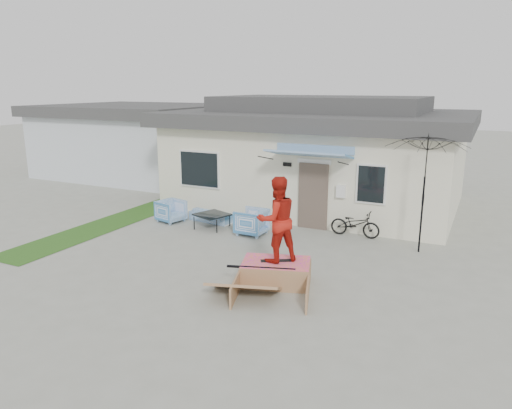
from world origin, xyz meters
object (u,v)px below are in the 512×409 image
at_px(skater, 277,218).
at_px(coffee_table, 212,221).
at_px(loveseat, 211,213).
at_px(skate_ramp, 276,272).
at_px(bicycle, 355,221).
at_px(armchair_right, 252,221).
at_px(patio_umbrella, 424,190).
at_px(skateboard, 276,260).
at_px(armchair_left, 171,210).

bearing_deg(skater, coffee_table, -88.51).
bearing_deg(loveseat, skater, 143.73).
bearing_deg(skate_ramp, bicycle, 62.96).
height_order(armchair_right, bicycle, bicycle).
height_order(loveseat, skate_ramp, loveseat).
bearing_deg(coffee_table, loveseat, 122.66).
distance_m(coffee_table, bicycle, 4.49).
xyz_separation_m(loveseat, patio_umbrella, (6.70, -0.14, 1.46)).
height_order(loveseat, skater, skater).
relative_size(bicycle, skateboard, 2.07).
relative_size(coffee_table, skater, 0.47).
xyz_separation_m(armchair_right, bicycle, (2.90, 1.18, 0.04)).
height_order(armchair_left, patio_umbrella, patio_umbrella).
distance_m(armchair_left, skateboard, 6.08).
xyz_separation_m(coffee_table, skate_ramp, (3.63, -3.18, 0.03)).
bearing_deg(skateboard, coffee_table, 109.72).
bearing_deg(armchair_left, skate_ramp, -107.61).
distance_m(skateboard, skater, 1.00).
bearing_deg(patio_umbrella, loveseat, 178.81).
xyz_separation_m(bicycle, skater, (-0.73, -4.23, 1.06)).
xyz_separation_m(bicycle, skate_ramp, (-0.72, -4.28, -0.22)).
height_order(coffee_table, patio_umbrella, patio_umbrella).
bearing_deg(skate_ramp, armchair_right, 107.57).
relative_size(armchair_right, patio_umbrella, 0.40).
xyz_separation_m(loveseat, skater, (4.03, -3.78, 1.24)).
xyz_separation_m(loveseat, coffee_table, (0.41, -0.65, -0.06)).
distance_m(bicycle, skate_ramp, 4.35).
distance_m(patio_umbrella, skater, 4.52).
distance_m(bicycle, skateboard, 4.30).
relative_size(coffee_table, skateboard, 1.28).
height_order(skate_ramp, skater, skater).
distance_m(armchair_right, skateboard, 3.74).
xyz_separation_m(coffee_table, skateboard, (3.61, -3.13, 0.31)).
bearing_deg(coffee_table, skater, -40.89).
distance_m(patio_umbrella, skateboard, 4.68).
relative_size(patio_umbrella, skate_ramp, 1.08).
distance_m(armchair_left, armchair_right, 3.05).
distance_m(loveseat, skater, 5.66).
xyz_separation_m(loveseat, armchair_left, (-1.18, -0.64, 0.11)).
height_order(bicycle, skateboard, bicycle).
height_order(skateboard, skater, skater).
distance_m(armchair_left, skater, 6.19).
xyz_separation_m(armchair_right, skater, (2.17, -3.05, 1.10)).
relative_size(armchair_right, skateboard, 1.21).
bearing_deg(patio_umbrella, armchair_right, -173.13).
height_order(patio_umbrella, skate_ramp, patio_umbrella).
distance_m(armchair_right, skate_ramp, 3.80).
bearing_deg(skateboard, patio_umbrella, 24.28).
xyz_separation_m(loveseat, skateboard, (4.03, -3.78, 0.24)).
bearing_deg(skateboard, skate_ramp, -101.86).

